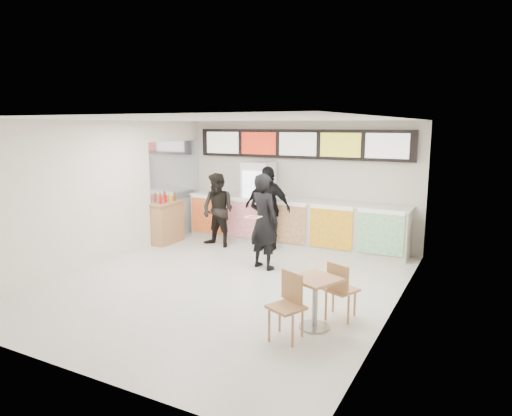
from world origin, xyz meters
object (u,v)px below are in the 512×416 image
Objects in this scene: customer_mid at (267,208)px; condiment_ledge at (168,222)px; customer_main at (264,221)px; customer_left at (218,210)px; cafe_table at (315,293)px; drinks_fridge at (258,202)px; service_counter at (292,222)px.

customer_mid reaches higher than condiment_ledge.
customer_main reaches higher than customer_left.
customer_main is at bearing 155.33° from cafe_table.
service_counter is at bearing -0.99° from drinks_fridge.
cafe_table is at bearing -30.40° from condiment_ledge.
condiment_ledge is (-1.28, -0.31, -0.36)m from customer_left.
customer_main is at bearing -84.24° from service_counter.
drinks_fridge is 1.02× the size of customer_mid.
customer_main reaches higher than service_counter.
customer_left is at bearing 162.71° from cafe_table.
drinks_fridge is 1.63× the size of condiment_ledge.
service_counter is 2.83× the size of customer_mid.
condiment_ledge is at bearing 2.54° from customer_main.
customer_main reaches higher than cafe_table.
cafe_table is (1.92, -2.19, -0.45)m from customer_main.
drinks_fridge is 1.26× the size of cafe_table.
cafe_table is 5.73m from condiment_ledge.
service_counter is 0.79m from customer_mid.
cafe_table is at bearing -55.31° from customer_mid.
customer_left is 1.37m from condiment_ledge.
customer_main reaches higher than condiment_ledge.
condiment_ledge reaches higher than service_counter.
customer_mid is (-0.41, -0.54, 0.41)m from service_counter.
drinks_fridge is at bearing 150.35° from cafe_table.
cafe_table is at bearing -62.83° from service_counter.
drinks_fridge reaches higher than condiment_ledge.
service_counter is 3.08m from condiment_ledge.
customer_mid is 1.60× the size of condiment_ledge.
drinks_fridge is 0.77m from customer_mid.
customer_left is (-1.54, -0.92, 0.32)m from service_counter.
cafe_table is (2.53, -3.59, -0.46)m from customer_mid.
customer_main is at bearing -67.16° from customer_mid.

